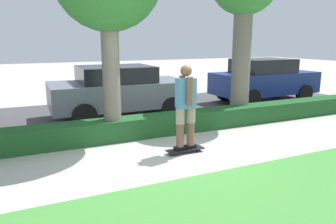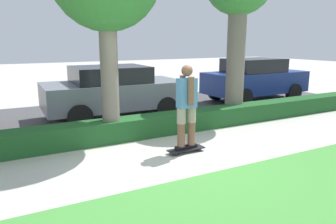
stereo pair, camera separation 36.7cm
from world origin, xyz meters
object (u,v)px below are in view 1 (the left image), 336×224
at_px(skateboard, 185,150).
at_px(parked_car_rear, 264,79).
at_px(skater_person, 186,105).
at_px(parked_car_middle, 119,90).

xyz_separation_m(skateboard, parked_car_rear, (5.35, 3.82, 0.76)).
xyz_separation_m(skater_person, parked_car_middle, (-0.25, 3.73, -0.19)).
bearing_deg(skateboard, parked_car_rear, 35.56).
height_order(skateboard, parked_car_rear, parked_car_rear).
relative_size(skateboard, skater_person, 0.47).
height_order(skater_person, parked_car_rear, skater_person).
bearing_deg(parked_car_rear, skateboard, -145.75).
bearing_deg(skateboard, skater_person, 180.00).
distance_m(skateboard, parked_car_middle, 3.81).
bearing_deg(parked_car_rear, skater_person, -145.75).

